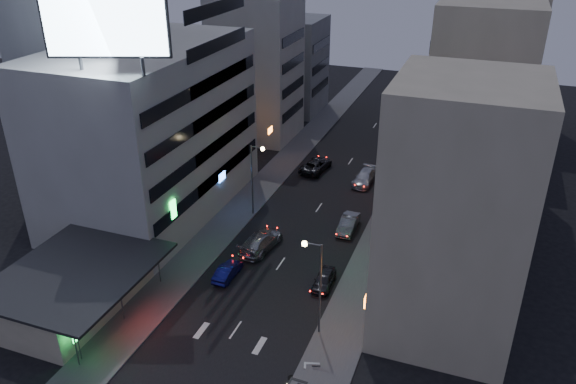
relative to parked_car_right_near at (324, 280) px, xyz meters
The scene contains 25 objects.
ground 13.04m from the parked_car_right_near, 111.85° to the right, with size 180.00×180.00×0.00m, color black.
sidewalk_left 22.05m from the parked_car_right_near, 125.65° to the left, with size 4.00×120.00×0.12m, color #4C4C4F.
sidewalk_right 18.20m from the parked_car_right_near, 80.02° to the left, with size 4.00×120.00×0.12m, color #4C4C4F.
food_court 21.33m from the parked_car_right_near, 151.72° to the right, with size 11.00×13.00×3.88m.
white_building 24.69m from the parked_car_right_near, 160.09° to the left, with size 14.00×24.00×18.00m, color #B3B4AF.
grey_tower 36.58m from the parked_car_right_near, 160.52° to the left, with size 10.00×14.00×34.00m, color gray.
shophouse_near 13.89m from the parked_car_right_near, ahead, with size 10.00×11.00×20.00m, color beige.
shophouse_mid 16.30m from the parked_car_right_near, 42.94° to the left, with size 11.00×12.00×16.00m, color tan.
shophouse_far 27.11m from the parked_car_right_near, 66.10° to the left, with size 10.00×14.00×22.00m, color beige.
far_left_a 39.81m from the parked_car_right_near, 121.72° to the left, with size 11.00×10.00×20.00m, color #B3B4AF.
far_left_b 50.89m from the parked_car_right_near, 114.42° to the left, with size 12.00×10.00×15.00m, color gray.
far_right_a 40.26m from the parked_car_right_near, 74.31° to the left, with size 11.00×12.00×18.00m, color tan.
far_right_b 54.30m from the parked_car_right_near, 77.87° to the left, with size 12.00×12.00×24.00m, color beige.
billboard 27.64m from the parked_car_right_near, behind, with size 9.52×3.75×6.20m.
street_lamp_right_near 7.77m from the parked_car_right_near, 80.15° to the right, with size 1.60×0.44×8.02m.
street_lamp_left 15.36m from the parked_car_right_near, 137.32° to the left, with size 1.60×0.44×8.02m.
street_lamp_right_far 28.33m from the parked_car_right_near, 87.83° to the left, with size 1.60×0.44×8.02m.
parked_car_right_near is the anchor object (origin of this frame).
parked_car_right_mid 10.21m from the parked_car_right_near, 92.80° to the left, with size 1.58×4.53×1.49m, color gray.
parked_car_left 24.85m from the parked_car_right_near, 109.42° to the left, with size 2.65×5.74×1.60m, color #26262B.
parked_car_right_far 21.98m from the parked_car_right_near, 94.04° to the left, with size 2.14×5.26×1.53m, color #A9ABB1.
road_car_blue 8.74m from the parked_car_right_near, 168.10° to the right, with size 1.35×3.86×1.27m, color navy.
road_car_silver 8.45m from the parked_car_right_near, 154.10° to the left, with size 2.41×5.93×1.72m, color #A3A7AB.
scooter_black_b 11.69m from the parked_car_right_near, 78.18° to the right, with size 1.95×0.65×1.19m, color black, non-canonical shape.
scooter_silver_b 9.68m from the parked_car_right_near, 74.58° to the right, with size 1.73×0.58×1.06m, color #999CA0, non-canonical shape.
Camera 1 is at (16.03, -27.29, 29.60)m, focal length 35.00 mm.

